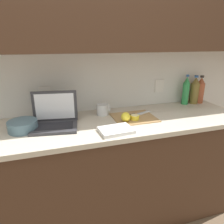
% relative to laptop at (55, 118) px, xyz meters
% --- Properties ---
extents(ground_plane, '(12.00, 12.00, 0.00)m').
position_rel_laptop_xyz_m(ground_plane, '(0.22, -0.03, -0.98)').
color(ground_plane, brown).
rests_on(ground_plane, ground).
extents(wall_back, '(5.20, 0.38, 2.60)m').
position_rel_laptop_xyz_m(wall_back, '(0.22, 0.20, 0.58)').
color(wall_back, white).
rests_on(wall_back, ground_plane).
extents(counter_unit, '(2.55, 0.61, 0.92)m').
position_rel_laptop_xyz_m(counter_unit, '(0.20, -0.03, -0.51)').
color(counter_unit, '#472D1E').
rests_on(counter_unit, ground_plane).
extents(laptop, '(0.34, 0.27, 0.24)m').
position_rel_laptop_xyz_m(laptop, '(0.00, 0.00, 0.00)').
color(laptop, '#333338').
rests_on(laptop, counter_unit).
extents(cutting_board, '(0.33, 0.28, 0.01)m').
position_rel_laptop_xyz_m(cutting_board, '(0.61, -0.02, -0.05)').
color(cutting_board, tan).
rests_on(cutting_board, counter_unit).
extents(knife, '(0.28, 0.14, 0.02)m').
position_rel_laptop_xyz_m(knife, '(0.61, 0.01, -0.04)').
color(knife, silver).
rests_on(knife, cutting_board).
extents(lemon_half_cut, '(0.07, 0.07, 0.04)m').
position_rel_laptop_xyz_m(lemon_half_cut, '(0.59, -0.06, -0.03)').
color(lemon_half_cut, yellow).
rests_on(lemon_half_cut, cutting_board).
extents(lemon_whole_beside, '(0.07, 0.07, 0.07)m').
position_rel_laptop_xyz_m(lemon_whole_beside, '(0.51, -0.08, -0.01)').
color(lemon_whole_beside, yellow).
rests_on(lemon_whole_beside, cutting_board).
extents(bottle_green_soda, '(0.06, 0.06, 0.29)m').
position_rel_laptop_xyz_m(bottle_green_soda, '(1.23, 0.19, 0.07)').
color(bottle_green_soda, '#2D934C').
rests_on(bottle_green_soda, counter_unit).
extents(bottle_oil_tall, '(0.08, 0.08, 0.27)m').
position_rel_laptop_xyz_m(bottle_oil_tall, '(1.33, 0.19, 0.07)').
color(bottle_oil_tall, olive).
rests_on(bottle_oil_tall, counter_unit).
extents(bottle_water_clear, '(0.08, 0.08, 0.27)m').
position_rel_laptop_xyz_m(bottle_water_clear, '(1.39, 0.19, 0.07)').
color(bottle_water_clear, '#A34C2D').
rests_on(bottle_water_clear, counter_unit).
extents(measuring_cup, '(0.12, 0.10, 0.09)m').
position_rel_laptop_xyz_m(measuring_cup, '(0.38, 0.13, -0.01)').
color(measuring_cup, silver).
rests_on(measuring_cup, counter_unit).
extents(bowl_white, '(0.19, 0.19, 0.07)m').
position_rel_laptop_xyz_m(bowl_white, '(-0.21, -0.02, -0.02)').
color(bowl_white, slate).
rests_on(bowl_white, counter_unit).
extents(dish_towel, '(0.23, 0.18, 0.02)m').
position_rel_laptop_xyz_m(dish_towel, '(0.39, -0.22, -0.05)').
color(dish_towel, white).
rests_on(dish_towel, counter_unit).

